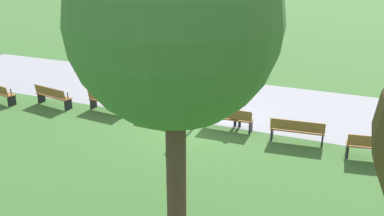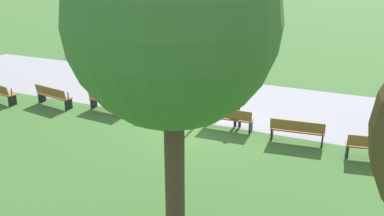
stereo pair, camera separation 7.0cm
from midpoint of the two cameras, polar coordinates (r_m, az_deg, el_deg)
name	(u,v)px [view 2 (the right image)]	position (r m, az deg, el deg)	size (l,w,h in m)	color
ground_plane	(197,123)	(17.12, 0.75, -2.04)	(120.00, 120.00, 0.00)	#3D6B2D
path_paving	(225,100)	(19.93, 4.40, 1.11)	(33.02, 6.16, 0.01)	#939399
bench_1	(53,96)	(19.85, -17.64, 1.57)	(1.92, 0.78, 0.89)	#996633
bench_2	(108,101)	(18.55, -10.83, 0.91)	(1.90, 0.66, 0.89)	#996633
bench_3	(166,108)	(17.40, -3.34, -0.03)	(1.88, 0.54, 0.89)	#996633
bench_4	(228,118)	(16.43, 4.86, -1.28)	(1.88, 0.54, 0.89)	#996633
bench_5	(297,130)	(15.68, 13.73, -2.86)	(1.90, 0.66, 0.89)	#996633
bench_6	(377,147)	(15.18, 23.18, -4.72)	(1.92, 0.78, 0.89)	#996633
person_seated	(236,113)	(16.43, 5.88, -0.72)	(0.33, 0.53, 1.20)	#4C4238
tree_1	(172,23)	(8.42, -2.33, 11.02)	(4.18, 4.18, 7.19)	#4C3828
lamp_post	(207,55)	(17.21, 2.06, 7.01)	(0.32, 0.32, 3.63)	black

